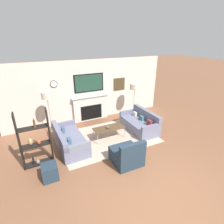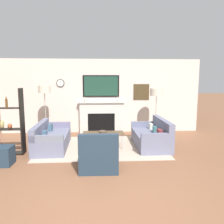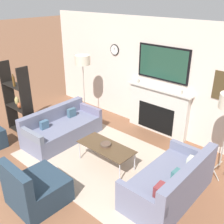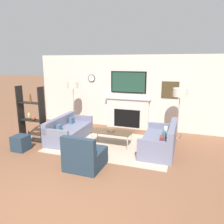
{
  "view_description": "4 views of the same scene",
  "coord_description": "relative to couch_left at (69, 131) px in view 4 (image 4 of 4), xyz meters",
  "views": [
    {
      "loc": [
        -2.4,
        -2.35,
        3.5
      ],
      "look_at": [
        0.3,
        3.14,
        0.92
      ],
      "focal_mm": 28.0,
      "sensor_mm": 36.0,
      "label": 1
    },
    {
      "loc": [
        -0.08,
        -3.25,
        1.91
      ],
      "look_at": [
        0.3,
        3.12,
        1.0
      ],
      "focal_mm": 35.0,
      "sensor_mm": 36.0,
      "label": 2
    },
    {
      "loc": [
        3.07,
        -0.32,
        3.21
      ],
      "look_at": [
        -0.21,
        3.3,
        0.95
      ],
      "focal_mm": 42.0,
      "sensor_mm": 36.0,
      "label": 3
    },
    {
      "loc": [
        2.08,
        -2.95,
        2.47
      ],
      "look_at": [
        -0.05,
        3.15,
        0.96
      ],
      "focal_mm": 35.0,
      "sensor_mm": 36.0,
      "label": 4
    }
  ],
  "objects": [
    {
      "name": "shelf_unit",
      "position": [
        -1.03,
        -0.46,
        0.52
      ],
      "size": [
        0.85,
        0.28,
        1.73
      ],
      "color": "black",
      "rests_on": "ground_plane"
    },
    {
      "name": "floor_lamp_right",
      "position": [
        3.32,
        1.11,
        1.25
      ],
      "size": [
        0.44,
        0.44,
        1.67
      ],
      "color": "#9E998E",
      "rests_on": "ground_plane"
    },
    {
      "name": "coffee_table",
      "position": [
        1.49,
        -0.06,
        0.15
      ],
      "size": [
        1.17,
        0.52,
        0.44
      ],
      "color": "#4C3823",
      "rests_on": "ground_plane"
    },
    {
      "name": "couch_right",
      "position": [
        2.93,
        -0.0,
        0.01
      ],
      "size": [
        0.87,
        1.72,
        0.81
      ],
      "color": "slate",
      "rests_on": "ground_plane"
    },
    {
      "name": "area_rug",
      "position": [
        1.46,
        0.0,
        -0.26
      ],
      "size": [
        3.53,
        2.37,
        0.01
      ],
      "color": "#BBA48F",
      "rests_on": "ground_plane"
    },
    {
      "name": "ottoman",
      "position": [
        -0.82,
        -1.24,
        -0.05
      ],
      "size": [
        0.4,
        0.4,
        0.43
      ],
      "color": "#223343",
      "rests_on": "ground_plane"
    },
    {
      "name": "ground_plane",
      "position": [
        1.46,
        -2.92,
        -0.26
      ],
      "size": [
        60.0,
        60.0,
        0.0
      ],
      "primitive_type": "plane",
      "color": "brown"
    },
    {
      "name": "floor_lamp_left",
      "position": [
        -0.4,
        1.11,
        1.35
      ],
      "size": [
        0.39,
        0.39,
        1.77
      ],
      "color": "#9E998E",
      "rests_on": "ground_plane"
    },
    {
      "name": "decorative_bowl",
      "position": [
        1.47,
        -0.05,
        0.21
      ],
      "size": [
        0.21,
        0.21,
        0.06
      ],
      "color": "brown",
      "rests_on": "coffee_table"
    },
    {
      "name": "couch_left",
      "position": [
        0.0,
        0.0,
        0.0
      ],
      "size": [
        0.9,
        1.85,
        0.72
      ],
      "color": "slate",
      "rests_on": "ground_plane"
    },
    {
      "name": "armchair",
      "position": [
        1.36,
        -1.59,
        0.01
      ],
      "size": [
        0.83,
        0.85,
        0.85
      ],
      "color": "#223343",
      "rests_on": "ground_plane"
    },
    {
      "name": "fireplace_wall",
      "position": [
        1.46,
        1.92,
        0.96
      ],
      "size": [
        7.34,
        0.28,
        2.7
      ],
      "color": "beige",
      "rests_on": "ground_plane"
    }
  ]
}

